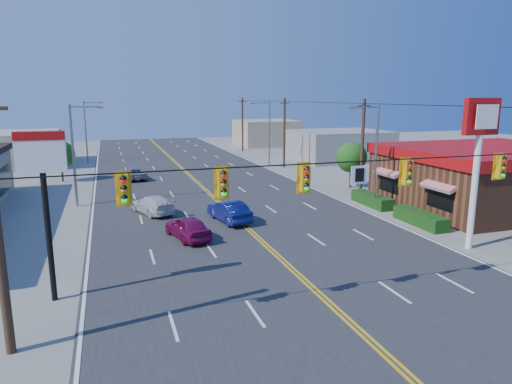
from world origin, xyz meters
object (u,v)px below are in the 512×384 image
object	(u,v)px
kfc_pylon	(479,143)
car_white	(152,205)
car_magenta	(188,228)
pizza_hut_sign	(43,181)
car_silver	(133,174)
kfc	(487,177)
signal_span	(329,191)
car_blue	(229,212)

from	to	relation	value
kfc_pylon	car_white	bearing A→B (deg)	140.50
kfc_pylon	car_magenta	xyz separation A→B (m)	(-15.09, 6.68, -5.34)
pizza_hut_sign	car_silver	size ratio (longest dim) A/B	1.49
kfc	kfc_pylon	bearing A→B (deg)	-138.05
kfc	kfc_pylon	xyz separation A→B (m)	(-8.90, -8.00, 3.66)
signal_span	car_silver	size ratio (longest dim) A/B	5.30
pizza_hut_sign	car_white	distance (m)	15.36
kfc_pylon	kfc	bearing A→B (deg)	41.95
kfc	car_magenta	xyz separation A→B (m)	(-23.99, -1.32, -1.68)
car_blue	car_silver	size ratio (longest dim) A/B	0.96
pizza_hut_sign	car_silver	world-z (taller)	pizza_hut_sign
pizza_hut_sign	car_magenta	world-z (taller)	pizza_hut_sign
car_magenta	car_silver	bearing A→B (deg)	-98.54
pizza_hut_sign	car_blue	bearing A→B (deg)	43.23
pizza_hut_sign	kfc	bearing A→B (deg)	14.52
pizza_hut_sign	car_magenta	bearing A→B (deg)	44.04
car_magenta	car_silver	distance (m)	22.12
kfc_pylon	car_white	xyz separation A→B (m)	(-16.53, 13.63, -5.38)
car_blue	car_white	bearing A→B (deg)	-49.55
car_magenta	car_blue	xyz separation A→B (m)	(3.39, 3.00, 0.02)
signal_span	car_magenta	distance (m)	12.14
car_blue	car_silver	xyz separation A→B (m)	(-5.35, 19.03, -0.09)
car_white	car_silver	world-z (taller)	car_white
car_blue	car_silver	bearing A→B (deg)	-84.59
kfc	kfc_pylon	world-z (taller)	kfc_pylon
car_magenta	car_blue	distance (m)	4.53
kfc_pylon	car_magenta	size ratio (longest dim) A/B	2.06
car_magenta	car_blue	size ratio (longest dim) A/B	0.94
kfc	car_silver	size ratio (longest dim) A/B	3.55
kfc	car_blue	bearing A→B (deg)	175.33
car_magenta	car_silver	xyz separation A→B (m)	(-1.96, 22.03, -0.07)
kfc	pizza_hut_sign	size ratio (longest dim) A/B	2.38
car_magenta	pizza_hut_sign	bearing A→B (deg)	30.42
car_white	kfc_pylon	bearing A→B (deg)	120.51
car_white	signal_span	bearing A→B (deg)	87.08
kfc	car_magenta	distance (m)	24.09
car_blue	car_magenta	bearing A→B (deg)	31.20
signal_span	car_silver	distance (m)	33.51
kfc	car_silver	distance (m)	33.25
signal_span	car_magenta	world-z (taller)	signal_span
pizza_hut_sign	car_silver	bearing A→B (deg)	80.23
car_blue	car_silver	distance (m)	19.76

